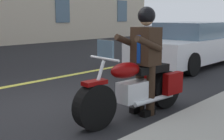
% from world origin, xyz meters
% --- Properties ---
extents(ground_plane, '(80.00, 80.00, 0.00)m').
position_xyz_m(ground_plane, '(0.00, 0.00, 0.00)').
color(ground_plane, black).
extents(motorcycle_main, '(2.22, 0.73, 1.26)m').
position_xyz_m(motorcycle_main, '(-0.81, 1.37, 0.45)').
color(motorcycle_main, black).
rests_on(motorcycle_main, ground_plane).
extents(rider_main, '(0.66, 0.59, 1.74)m').
position_xyz_m(rider_main, '(-1.00, 1.39, 1.04)').
color(rider_main, black).
rests_on(rider_main, ground_plane).
extents(car_silver, '(4.60, 1.92, 1.40)m').
position_xyz_m(car_silver, '(-5.87, -0.38, 0.69)').
color(car_silver, white).
rests_on(car_silver, ground_plane).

